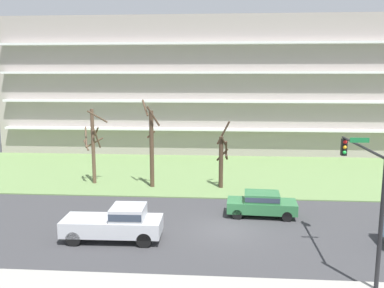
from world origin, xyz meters
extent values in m
plane|color=#38383A|center=(0.00, 0.00, 0.00)|extent=(160.00, 160.00, 0.00)
cube|color=#66844C|center=(0.00, 14.00, 0.04)|extent=(80.00, 16.00, 0.08)
cube|color=#9E938C|center=(0.00, 27.02, 7.73)|extent=(51.88, 10.04, 15.47)
cube|color=white|center=(0.00, 21.55, 3.09)|extent=(49.80, 0.90, 0.24)
cube|color=white|center=(0.00, 21.55, 6.19)|extent=(49.80, 0.90, 0.24)
cube|color=white|center=(0.00, 21.55, 9.28)|extent=(49.80, 0.90, 0.24)
cube|color=white|center=(0.00, 21.55, 12.37)|extent=(49.80, 0.90, 0.24)
cylinder|color=brown|center=(-10.92, 9.44, 3.15)|extent=(0.30, 0.30, 6.29)
cylinder|color=brown|center=(-11.43, 9.26, 3.99)|extent=(0.52, 1.17, 1.60)
cylinder|color=brown|center=(-10.28, 8.85, 5.71)|extent=(1.32, 1.42, 1.13)
cylinder|color=brown|center=(-10.52, 9.34, 3.86)|extent=(0.36, 0.94, 1.64)
cylinder|color=brown|center=(-11.05, 10.15, 3.39)|extent=(1.51, 0.40, 0.90)
cylinder|color=brown|center=(-11.40, 9.12, 3.34)|extent=(0.78, 1.08, 0.76)
cylinder|color=brown|center=(-10.65, 9.66, 4.41)|extent=(0.60, 0.70, 0.81)
cylinder|color=#4C3828|center=(-5.91, 8.70, 3.12)|extent=(0.34, 0.34, 6.24)
cylinder|color=#4C3828|center=(-6.00, 8.99, 4.30)|extent=(0.72, 0.35, 0.64)
cylinder|color=#4C3828|center=(-6.33, 8.43, 6.47)|extent=(0.72, 1.01, 1.24)
cylinder|color=#4C3828|center=(-5.68, 8.27, 5.85)|extent=(1.04, 0.67, 1.62)
cylinder|color=#423023|center=(-0.38, 8.86, 2.10)|extent=(0.34, 0.34, 4.19)
cylinder|color=#423023|center=(0.02, 8.85, 3.18)|extent=(0.17, 0.94, 1.50)
cylinder|color=#423023|center=(-0.22, 9.32, 4.45)|extent=(1.11, 0.51, 1.94)
cylinder|color=#423023|center=(-0.20, 8.68, 3.90)|extent=(0.56, 0.55, 0.79)
cylinder|color=#423023|center=(-0.28, 9.28, 2.67)|extent=(0.99, 0.37, 1.06)
cylinder|color=#423023|center=(0.07, 8.83, 2.57)|extent=(0.21, 0.98, 0.61)
cube|color=#B7BABF|center=(-6.29, -2.00, 0.82)|extent=(5.44, 2.12, 0.85)
cube|color=#B7BABF|center=(-5.39, -1.98, 1.60)|extent=(1.84, 1.88, 0.70)
cube|color=#2D3847|center=(-5.39, -1.98, 1.60)|extent=(1.80, 1.92, 0.38)
cylinder|color=black|center=(-4.42, -1.07, 0.40)|extent=(0.80, 0.24, 0.80)
cylinder|color=black|center=(-4.38, -2.85, 0.40)|extent=(0.80, 0.24, 0.80)
cylinder|color=black|center=(-8.20, -1.15, 0.40)|extent=(0.80, 0.24, 0.80)
cylinder|color=black|center=(-8.16, -2.93, 0.40)|extent=(0.80, 0.24, 0.80)
cube|color=#2D6B3D|center=(2.26, 2.50, 0.67)|extent=(4.50, 2.06, 0.70)
cube|color=#2D6B3D|center=(2.26, 2.50, 1.29)|extent=(2.29, 1.78, 0.55)
cube|color=#2D3847|center=(2.26, 2.50, 1.29)|extent=(2.25, 1.82, 0.30)
cylinder|color=black|center=(0.68, 1.80, 0.32)|extent=(0.65, 0.26, 0.64)
cylinder|color=black|center=(0.77, 3.38, 0.32)|extent=(0.65, 0.26, 0.64)
cylinder|color=black|center=(3.75, 1.62, 0.32)|extent=(0.65, 0.26, 0.64)
cylinder|color=black|center=(3.85, 3.20, 0.32)|extent=(0.65, 0.26, 0.64)
cylinder|color=black|center=(6.15, -6.60, 3.05)|extent=(0.18, 0.18, 6.09)
cylinder|color=black|center=(6.15, -3.66, 5.69)|extent=(0.12, 5.87, 0.12)
cube|color=black|center=(6.15, -1.03, 5.19)|extent=(0.28, 0.28, 0.90)
sphere|color=red|center=(6.15, -1.18, 5.49)|extent=(0.20, 0.20, 0.20)
sphere|color=#F2A519|center=(6.15, -1.18, 5.21)|extent=(0.20, 0.20, 0.20)
sphere|color=green|center=(6.15, -1.18, 4.93)|extent=(0.20, 0.20, 0.20)
cube|color=#197238|center=(6.15, -3.37, 5.94)|extent=(0.90, 0.04, 0.24)
camera|label=1|loc=(-0.39, -22.83, 8.96)|focal=37.97mm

